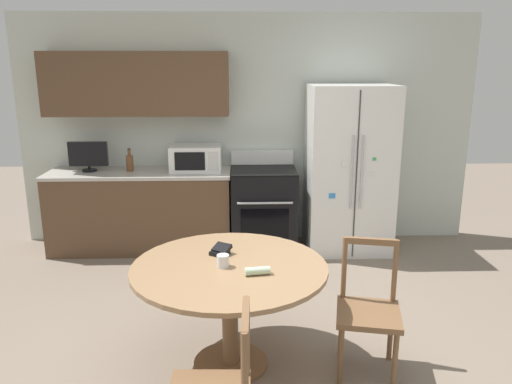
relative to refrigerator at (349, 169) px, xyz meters
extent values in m
plane|color=gray|center=(-1.11, -2.23, -0.92)|extent=(14.00, 14.00, 0.00)
cube|color=silver|center=(-1.11, 0.42, 0.38)|extent=(5.20, 0.10, 2.60)
cube|color=brown|center=(-2.32, 0.20, 0.92)|extent=(1.99, 0.34, 0.68)
cube|color=brown|center=(-2.32, 0.06, -0.49)|extent=(1.99, 0.62, 0.86)
cube|color=#B7B2A8|center=(-2.32, 0.06, -0.04)|extent=(2.02, 0.64, 0.03)
cube|color=white|center=(0.00, 0.00, 0.00)|extent=(0.92, 0.71, 1.84)
cube|color=#333333|center=(0.00, -0.36, 0.00)|extent=(0.01, 0.01, 1.76)
cylinder|color=silver|center=(-0.05, -0.37, 0.05)|extent=(0.02, 0.02, 0.77)
cylinder|color=silver|center=(0.05, -0.37, 0.05)|extent=(0.02, 0.02, 0.77)
cube|color=#3FB259|center=(0.18, -0.36, 0.18)|extent=(0.04, 0.01, 0.03)
cube|color=white|center=(0.15, -0.36, 0.03)|extent=(0.04, 0.02, 0.03)
cube|color=#338CD8|center=(-0.24, -0.36, -0.20)|extent=(0.07, 0.01, 0.05)
cube|color=white|center=(-0.12, -0.36, 0.14)|extent=(0.07, 0.01, 0.06)
cube|color=black|center=(-0.94, 0.03, -0.47)|extent=(0.72, 0.64, 0.90)
cube|color=black|center=(-0.94, -0.29, -0.56)|extent=(0.52, 0.01, 0.40)
cylinder|color=silver|center=(-0.94, -0.32, -0.29)|extent=(0.59, 0.02, 0.02)
cube|color=black|center=(-0.94, 0.03, -0.01)|extent=(0.72, 0.64, 0.02)
cube|color=white|center=(-0.94, 0.32, 0.08)|extent=(0.72, 0.06, 0.16)
cube|color=white|center=(-1.69, 0.11, 0.12)|extent=(0.56, 0.40, 0.28)
cube|color=black|center=(-1.74, -0.09, 0.12)|extent=(0.32, 0.01, 0.20)
cube|color=silver|center=(-1.49, -0.09, 0.12)|extent=(0.11, 0.01, 0.20)
cylinder|color=black|center=(-2.87, 0.09, -0.01)|extent=(0.16, 0.16, 0.02)
cylinder|color=black|center=(-2.87, 0.09, 0.02)|extent=(0.03, 0.03, 0.04)
cube|color=black|center=(-2.87, 0.09, 0.18)|extent=(0.42, 0.05, 0.27)
cylinder|color=brown|center=(-2.42, 0.09, 0.07)|extent=(0.08, 0.08, 0.17)
cylinder|color=brown|center=(-2.42, 0.09, 0.19)|extent=(0.03, 0.03, 0.07)
cylinder|color=#262626|center=(-2.42, 0.09, 0.23)|extent=(0.03, 0.03, 0.01)
cylinder|color=#997551|center=(-1.28, -2.25, -0.18)|extent=(1.32, 1.32, 0.03)
cylinder|color=brown|center=(-1.28, -2.25, -0.55)|extent=(0.11, 0.11, 0.69)
cylinder|color=brown|center=(-1.28, -2.25, -0.91)|extent=(0.52, 0.52, 0.03)
cube|color=brown|center=(-0.35, -2.36, -0.49)|extent=(0.50, 0.50, 0.04)
cylinder|color=brown|center=(-0.22, -2.56, -0.71)|extent=(0.04, 0.04, 0.41)
cylinder|color=brown|center=(-0.56, -2.49, -0.71)|extent=(0.04, 0.04, 0.41)
cylinder|color=brown|center=(-0.15, -2.22, -0.71)|extent=(0.04, 0.04, 0.41)
cylinder|color=brown|center=(-0.49, -2.15, -0.71)|extent=(0.04, 0.04, 0.41)
cylinder|color=brown|center=(-0.15, -2.21, -0.24)|extent=(0.04, 0.04, 0.45)
cylinder|color=brown|center=(-0.48, -2.14, -0.24)|extent=(0.04, 0.04, 0.45)
cube|color=brown|center=(-0.31, -2.17, -0.04)|extent=(0.34, 0.11, 0.04)
cylinder|color=brown|center=(-1.19, -3.36, -0.24)|extent=(0.04, 0.04, 0.45)
cylinder|color=brown|center=(-1.18, -3.02, -0.24)|extent=(0.04, 0.04, 0.45)
cube|color=brown|center=(-1.19, -3.19, -0.04)|extent=(0.05, 0.35, 0.04)
cylinder|color=silver|center=(-1.32, -2.27, -0.13)|extent=(0.08, 0.08, 0.08)
cylinder|color=red|center=(-1.32, -2.27, -0.14)|extent=(0.07, 0.07, 0.05)
cylinder|color=beige|center=(-1.10, -2.41, -0.14)|extent=(0.17, 0.08, 0.05)
cube|color=black|center=(-1.35, -2.06, -0.15)|extent=(0.15, 0.15, 0.03)
cube|color=black|center=(-1.34, -2.04, -0.13)|extent=(0.15, 0.15, 0.06)
camera|label=1|loc=(-1.21, -5.35, 1.15)|focal=35.00mm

